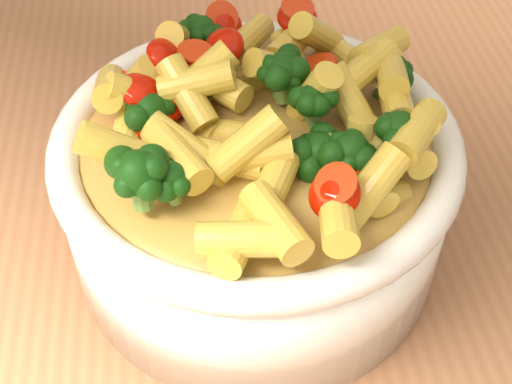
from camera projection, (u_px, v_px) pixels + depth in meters
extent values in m
cube|color=#A76D47|center=(245.00, 259.00, 0.55)|extent=(1.20, 0.80, 0.04)
cylinder|color=white|center=(256.00, 197.00, 0.50)|extent=(0.26, 0.26, 0.10)
ellipsoid|color=white|center=(256.00, 228.00, 0.52)|extent=(0.24, 0.24, 0.04)
torus|color=white|center=(256.00, 142.00, 0.46)|extent=(0.27, 0.27, 0.02)
ellipsoid|color=gold|center=(256.00, 142.00, 0.46)|extent=(0.23, 0.23, 0.03)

